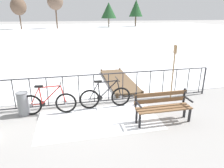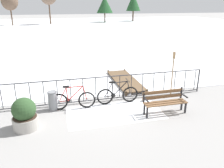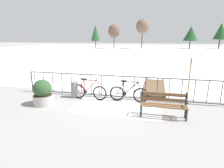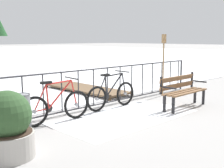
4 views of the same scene
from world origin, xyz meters
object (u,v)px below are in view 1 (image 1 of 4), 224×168
Objects in this scene: trash_bin at (23,104)px; bicycle_near_railing at (105,97)px; bicycle_second at (48,103)px; oar_upright at (173,70)px; park_bench at (162,105)px.

bicycle_near_railing is at bearing -0.43° from trash_bin.
bicycle_second is 0.86× the size of oar_upright.
oar_upright is at bearing 53.35° from park_bench.
bicycle_near_railing reaches higher than trash_bin.
bicycle_near_railing is 2.55m from oar_upright.
oar_upright is at bearing 2.40° from bicycle_second.
bicycle_second is 3.43m from park_bench.
oar_upright reaches higher than trash_bin.
park_bench is (1.43, -1.25, 0.14)m from bicycle_near_railing.
bicycle_second is (-1.80, -0.09, 0.00)m from bicycle_near_railing.
park_bench is 0.81× the size of oar_upright.
park_bench is 2.19× the size of trash_bin.
oar_upright reaches higher than park_bench.
trash_bin is (-0.75, 0.11, 0.00)m from bicycle_second.
bicycle_near_railing is 0.86× the size of oar_upright.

